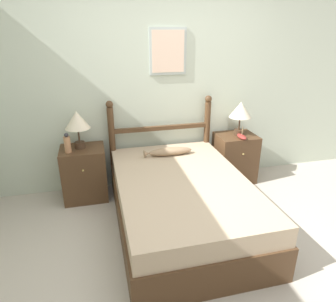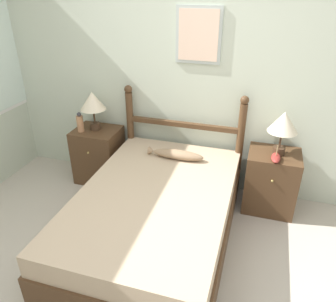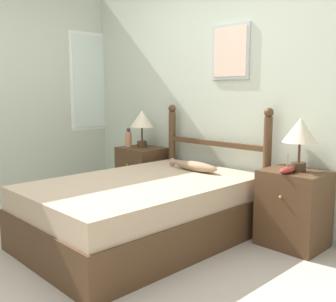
% 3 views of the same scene
% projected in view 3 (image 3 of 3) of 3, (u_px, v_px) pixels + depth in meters
% --- Properties ---
extents(ground_plane, '(16.00, 16.00, 0.00)m').
position_uv_depth(ground_plane, '(83.00, 262.00, 2.98)').
color(ground_plane, '#B7AD9E').
extents(wall_back, '(6.40, 0.08, 2.55)m').
position_uv_depth(wall_back, '(226.00, 93.00, 3.98)').
color(wall_back, beige).
rests_on(wall_back, ground_plane).
extents(bed, '(1.31, 1.98, 0.53)m').
position_uv_depth(bed, '(144.00, 210.00, 3.42)').
color(bed, '#4C331E').
rests_on(bed, ground_plane).
extents(headboard, '(1.32, 0.09, 1.14)m').
position_uv_depth(headboard, '(214.00, 157.00, 4.02)').
color(headboard, '#4C331E').
rests_on(headboard, ground_plane).
extents(nightstand_left, '(0.50, 0.45, 0.64)m').
position_uv_depth(nightstand_left, '(142.00, 174.00, 4.65)').
color(nightstand_left, '#4C331E').
rests_on(nightstand_left, ground_plane).
extents(nightstand_right, '(0.50, 0.45, 0.64)m').
position_uv_depth(nightstand_right, '(293.00, 208.00, 3.27)').
color(nightstand_right, '#4C331E').
rests_on(nightstand_right, ground_plane).
extents(table_lamp_left, '(0.28, 0.28, 0.44)m').
position_uv_depth(table_lamp_left, '(142.00, 120.00, 4.59)').
color(table_lamp_left, '#422D1E').
rests_on(table_lamp_left, nightstand_left).
extents(table_lamp_right, '(0.28, 0.28, 0.44)m').
position_uv_depth(table_lamp_right, '(300.00, 132.00, 3.16)').
color(table_lamp_right, '#422D1E').
rests_on(table_lamp_right, nightstand_right).
extents(bottle, '(0.07, 0.07, 0.23)m').
position_uv_depth(bottle, '(129.00, 138.00, 4.63)').
color(bottle, tan).
rests_on(bottle, nightstand_left).
extents(model_boat, '(0.08, 0.20, 0.15)m').
position_uv_depth(model_boat, '(287.00, 170.00, 3.13)').
color(model_boat, maroon).
rests_on(model_boat, nightstand_right).
extents(fish_pillow, '(0.58, 0.13, 0.09)m').
position_uv_depth(fish_pillow, '(194.00, 166.00, 3.79)').
color(fish_pillow, '#997A5B').
rests_on(fish_pillow, bed).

